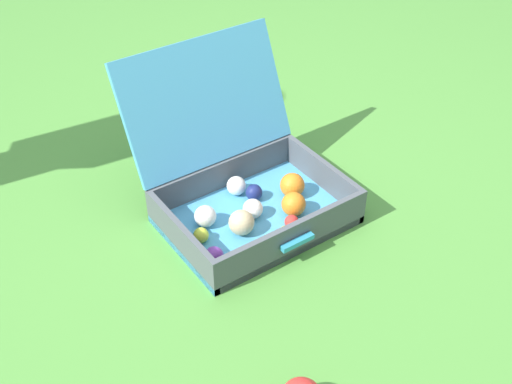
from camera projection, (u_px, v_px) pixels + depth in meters
The scene contains 2 objects.
ground_plane at pixel (242, 238), 1.96m from camera, with size 16.00×16.00×0.00m, color #4C8C38.
open_suitcase at pixel (243, 183), 2.00m from camera, with size 0.55×0.58×0.48m.
Camera 1 is at (-0.80, -1.22, 1.33)m, focal length 45.45 mm.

